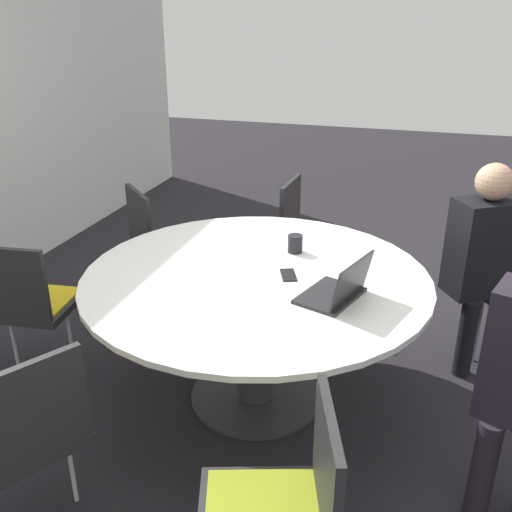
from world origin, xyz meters
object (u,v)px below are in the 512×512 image
at_px(chair_4, 27,298).
at_px(chair_6, 285,504).
at_px(chair_3, 159,237).
at_px(laptop, 339,289).
at_px(coffee_cup, 295,244).
at_px(cell_phone, 288,275).
at_px(chair_2, 307,230).
at_px(person_1, 484,254).
at_px(chair_1, 506,274).
at_px(chair_5, 22,430).

height_order(chair_4, chair_6, same).
height_order(chair_3, laptop, laptop).
bearing_deg(coffee_cup, cell_phone, -172.56).
height_order(chair_2, chair_4, same).
bearing_deg(chair_6, chair_4, 42.54).
relative_size(chair_6, coffee_cup, 8.98).
relative_size(person_1, cell_phone, 7.87).
height_order(chair_2, cell_phone, chair_2).
height_order(chair_2, laptop, laptop).
xyz_separation_m(chair_4, cell_phone, (0.25, -1.39, 0.22)).
height_order(chair_1, cell_phone, chair_1).
bearing_deg(chair_1, laptop, 18.84).
relative_size(chair_2, laptop, 2.31).
xyz_separation_m(chair_4, person_1, (0.90, -2.34, 0.19)).
bearing_deg(person_1, chair_3, -35.72).
bearing_deg(cell_phone, chair_4, 100.37).
relative_size(chair_1, laptop, 2.31).
bearing_deg(chair_6, chair_1, -40.08).
relative_size(chair_1, person_1, 0.72).
height_order(chair_4, coffee_cup, chair_4).
distance_m(chair_2, laptop, 1.49).
height_order(chair_1, laptop, laptop).
relative_size(chair_3, coffee_cup, 8.98).
bearing_deg(laptop, chair_2, -143.58).
relative_size(person_1, laptop, 3.23).
height_order(chair_1, chair_2, same).
relative_size(chair_4, cell_phone, 5.63).
distance_m(person_1, cell_phone, 1.16).
xyz_separation_m(chair_6, laptop, (1.01, 0.01, 0.27)).
xyz_separation_m(chair_1, chair_3, (-0.07, 2.22, 0.00)).
height_order(chair_2, chair_6, same).
distance_m(chair_2, chair_4, 1.91).
height_order(chair_4, person_1, person_1).
distance_m(laptop, cell_phone, 0.34).
height_order(laptop, cell_phone, laptop).
bearing_deg(chair_2, person_1, 65.98).
bearing_deg(laptop, chair_5, -27.45).
bearing_deg(chair_4, coffee_cup, 15.39).
bearing_deg(chair_3, chair_6, -10.98).
distance_m(chair_4, coffee_cup, 1.48).
bearing_deg(chair_5, chair_1, -12.71).
distance_m(chair_5, cell_phone, 1.37).
height_order(chair_5, person_1, person_1).
distance_m(chair_2, chair_6, 2.46).
xyz_separation_m(chair_5, person_1, (1.80, -1.68, 0.19)).
xyz_separation_m(laptop, coffee_cup, (0.49, 0.32, -0.00)).
relative_size(chair_6, laptop, 2.31).
xyz_separation_m(chair_6, cell_phone, (1.20, 0.30, 0.22)).
xyz_separation_m(chair_3, chair_4, (-1.03, 0.28, 0.00)).
relative_size(chair_1, chair_2, 1.00).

